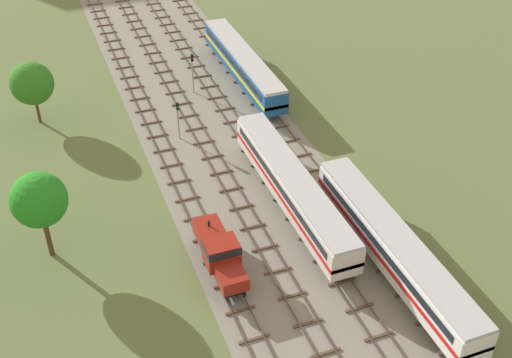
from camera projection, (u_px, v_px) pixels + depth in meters
ground_plane at (250, 182)px, 63.05m from camera, size 480.00×480.00×0.00m
ballast_bed at (250, 182)px, 63.05m from camera, size 17.09×176.00×0.01m
track_far_left at (183, 190)px, 61.86m from camera, size 2.40×126.00×0.29m
track_left at (226, 180)px, 63.10m from camera, size 2.40×126.00×0.29m
track_centre_left at (267, 171)px, 64.35m from camera, size 2.40×126.00×0.29m
track_centre at (307, 163)px, 65.60m from camera, size 2.40×126.00×0.29m
passenger_coach_centre_nearest at (394, 247)px, 51.51m from camera, size 2.96×22.00×3.80m
shunter_loco_far_left_near at (220, 252)px, 51.92m from camera, size 2.74×8.46×3.10m
passenger_coach_centre_left_mid at (292, 186)px, 58.19m from camera, size 2.96×22.00×3.80m
passenger_coach_centre_midfar at (243, 63)px, 78.72m from camera, size 2.96×22.00×3.80m
signal_post_nearest at (178, 115)px, 67.88m from camera, size 0.28×0.47×4.53m
signal_post_near at (192, 68)px, 76.11m from camera, size 0.28×0.47×5.15m
lineside_tree_0 at (39, 200)px, 51.24m from camera, size 4.61×4.61×8.17m
lineside_tree_1 at (32, 83)px, 69.57m from camera, size 4.73×4.73×7.24m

